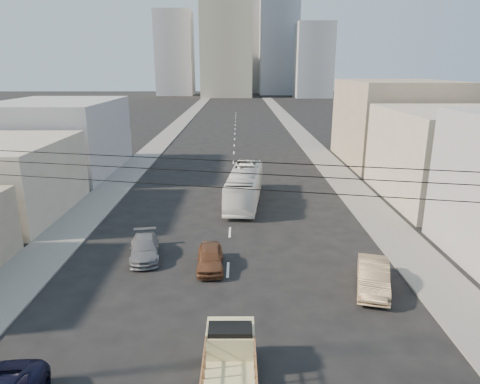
{
  "coord_description": "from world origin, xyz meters",
  "views": [
    {
      "loc": [
        0.62,
        -9.0,
        11.54
      ],
      "look_at": [
        0.74,
        18.48,
        3.5
      ],
      "focal_mm": 32.0,
      "sensor_mm": 36.0,
      "label": 1
    }
  ],
  "objects_px": {
    "city_bus": "(244,186)",
    "sedan_tan": "(373,277)",
    "sedan_grey": "(145,248)",
    "flatbed_pickup": "(230,359)",
    "sedan_brown": "(210,258)"
  },
  "relations": [
    {
      "from": "city_bus",
      "to": "sedan_tan",
      "type": "xyz_separation_m",
      "value": [
        6.69,
        -15.62,
        -0.74
      ]
    },
    {
      "from": "sedan_grey",
      "to": "flatbed_pickup",
      "type": "bearing_deg",
      "value": -74.15
    },
    {
      "from": "flatbed_pickup",
      "to": "city_bus",
      "type": "bearing_deg",
      "value": 87.84
    },
    {
      "from": "sedan_tan",
      "to": "sedan_brown",
      "type": "bearing_deg",
      "value": 178.81
    },
    {
      "from": "flatbed_pickup",
      "to": "sedan_tan",
      "type": "xyz_separation_m",
      "value": [
        7.55,
        7.18,
        -0.34
      ]
    },
    {
      "from": "sedan_tan",
      "to": "flatbed_pickup",
      "type": "bearing_deg",
      "value": -121.45
    },
    {
      "from": "flatbed_pickup",
      "to": "city_bus",
      "type": "relative_size",
      "value": 0.41
    },
    {
      "from": "flatbed_pickup",
      "to": "sedan_brown",
      "type": "xyz_separation_m",
      "value": [
        -1.37,
        9.77,
        -0.44
      ]
    },
    {
      "from": "sedan_brown",
      "to": "sedan_grey",
      "type": "xyz_separation_m",
      "value": [
        -4.2,
        1.51,
        -0.03
      ]
    },
    {
      "from": "flatbed_pickup",
      "to": "sedan_brown",
      "type": "relative_size",
      "value": 1.14
    },
    {
      "from": "flatbed_pickup",
      "to": "sedan_grey",
      "type": "height_order",
      "value": "flatbed_pickup"
    },
    {
      "from": "sedan_brown",
      "to": "sedan_tan",
      "type": "distance_m",
      "value": 9.29
    },
    {
      "from": "sedan_tan",
      "to": "city_bus",
      "type": "bearing_deg",
      "value": 128.18
    },
    {
      "from": "city_bus",
      "to": "sedan_brown",
      "type": "height_order",
      "value": "city_bus"
    },
    {
      "from": "sedan_brown",
      "to": "sedan_grey",
      "type": "relative_size",
      "value": 0.89
    }
  ]
}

